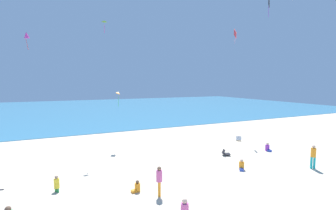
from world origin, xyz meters
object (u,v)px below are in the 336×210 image
beach_chair_near_camera (239,139)px  person_2 (313,155)px  kite_black (269,2)px  person_5 (137,187)px  beach_chair_far_left (225,153)px  person_3 (268,148)px  kite_orange (119,93)px  kite_lime (104,22)px  kite_magenta (26,35)px  person_7 (159,179)px  kite_red (235,34)px  person_4 (242,166)px  person_6 (57,186)px

beach_chair_near_camera → person_2: 8.94m
kite_black → person_5: bearing=-159.8°
beach_chair_far_left → person_3: size_ratio=1.11×
kite_orange → kite_lime: bearing=-170.7°
kite_magenta → person_7: bearing=-65.0°
kite_red → kite_magenta: size_ratio=0.99×
person_4 → kite_black: bearing=165.0°
beach_chair_far_left → person_3: 4.46m
person_7 → kite_black: size_ratio=0.80×
beach_chair_far_left → person_6: (-13.25, -2.68, 0.58)m
person_5 → kite_red: 21.30m
person_5 → kite_red: bearing=-156.6°
beach_chair_far_left → person_4: (-1.12, -3.24, 0.07)m
person_2 → person_5: 12.96m
beach_chair_far_left → kite_lime: 16.03m
kite_orange → person_4: bearing=-57.2°
person_3 → person_5: size_ratio=1.15×
kite_magenta → kite_orange: (7.91, -4.64, -5.65)m
person_3 → person_5: 13.81m
person_4 → kite_red: bearing=-176.7°
person_2 → person_3: size_ratio=2.29×
beach_chair_near_camera → beach_chair_far_left: bearing=165.7°
kite_magenta → person_5: bearing=-66.6°
beach_chair_near_camera → person_2: person_2 is taller
person_7 → kite_magenta: (-7.42, 15.94, 9.96)m
kite_red → kite_lime: bearing=178.4°
person_4 → kite_orange: size_ratio=0.51×
beach_chair_far_left → kite_lime: kite_lime is taller
beach_chair_near_camera → person_7: size_ratio=0.49×
beach_chair_far_left → beach_chair_near_camera: 5.83m
person_4 → kite_magenta: size_ratio=0.44×
person_2 → person_7: (-11.84, 0.80, -0.05)m
person_6 → kite_magenta: bearing=-119.1°
person_2 → kite_black: size_ratio=0.84×
beach_chair_near_camera → person_4: person_4 is taller
kite_magenta → kite_black: 24.58m
person_2 → kite_lime: 20.42m
beach_chair_far_left → person_2: size_ratio=0.48×
beach_chair_far_left → kite_magenta: (-15.52, 11.45, 10.71)m
beach_chair_near_camera → person_3: size_ratio=1.07×
person_7 → kite_orange: 12.10m
person_2 → beach_chair_near_camera: bearing=34.4°
person_5 → kite_lime: size_ratio=0.56×
person_3 → kite_orange: kite_orange is taller
beach_chair_far_left → person_2: 6.53m
person_2 → person_6: (-16.99, 2.60, -0.22)m
kite_red → kite_black: kite_black is taller
kite_magenta → kite_orange: size_ratio=1.16×
person_3 → kite_black: 14.76m
kite_magenta → kite_black: bearing=-21.6°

